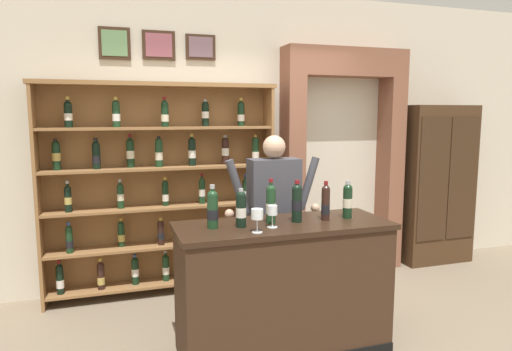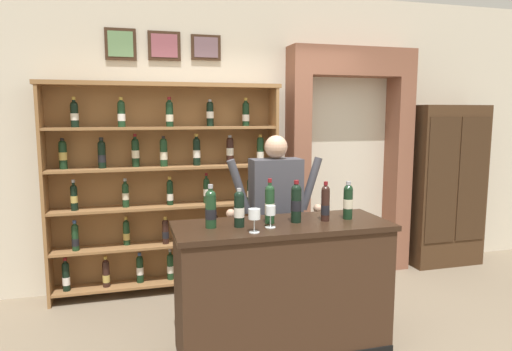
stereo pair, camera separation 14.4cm
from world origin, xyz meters
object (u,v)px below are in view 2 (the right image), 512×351
wine_shelf (166,184)px  wine_glass_center (254,215)px  tasting_bottle_bianco (211,208)px  wine_glass_right (270,212)px  tasting_counter (282,288)px  tasting_bottle_rosso (270,203)px  tasting_bottle_brunello (239,208)px  side_cabinet (446,186)px  shopkeeper (276,206)px  tasting_bottle_prosecco (348,201)px  tasting_bottle_vin_santo (296,202)px  tasting_bottle_chianti (325,203)px

wine_shelf → wine_glass_center: wine_shelf is taller
tasting_bottle_bianco → wine_glass_right: 0.43m
tasting_counter → wine_glass_center: bearing=-144.1°
tasting_bottle_rosso → tasting_bottle_bianco: bearing=-178.5°
tasting_bottle_brunello → wine_glass_center: size_ratio=1.69×
side_cabinet → wine_shelf: bearing=179.5°
shopkeeper → tasting_bottle_prosecco: (0.39, -0.59, 0.14)m
tasting_bottle_prosecco → wine_glass_center: size_ratio=1.77×
wine_shelf → wine_glass_right: wine_shelf is taller
wine_glass_right → wine_glass_center: wine_glass_center is taller
tasting_bottle_rosso → side_cabinet: bearing=27.9°
tasting_bottle_vin_santo → tasting_bottle_chianti: size_ratio=1.06×
tasting_counter → tasting_bottle_rosso: tasting_bottle_rosso is taller
tasting_bottle_brunello → wine_glass_right: tasting_bottle_brunello is taller
tasting_counter → tasting_bottle_rosso: (-0.09, 0.03, 0.65)m
tasting_bottle_rosso → wine_glass_right: tasting_bottle_rosso is taller
wine_shelf → tasting_bottle_chianti: 1.82m
shopkeeper → wine_glass_right: (-0.26, -0.69, 0.11)m
tasting_counter → tasting_bottle_chianti: size_ratio=5.35×
side_cabinet → tasting_bottle_brunello: 3.24m
wine_shelf → tasting_bottle_vin_santo: size_ratio=7.26×
tasting_bottle_brunello → tasting_bottle_chianti: (0.67, 0.01, -0.00)m
tasting_counter → tasting_bottle_brunello: 0.72m
wine_shelf → tasting_bottle_chianti: bearing=-54.0°
tasting_bottle_bianco → wine_glass_right: bearing=-15.3°
tasting_counter → tasting_bottle_prosecco: tasting_bottle_prosecco is taller
shopkeeper → wine_glass_right: 0.74m
tasting_bottle_rosso → tasting_bottle_prosecco: size_ratio=1.14×
tasting_bottle_chianti → wine_glass_right: (-0.46, -0.09, -0.02)m
tasting_bottle_bianco → tasting_bottle_rosso: bearing=1.5°
side_cabinet → shopkeeper: 2.56m
tasting_bottle_chianti → wine_glass_right: size_ratio=1.88×
wine_glass_right → side_cabinet: bearing=29.7°
side_cabinet → tasting_bottle_vin_santo: 2.84m
tasting_bottle_bianco → tasting_bottle_chianti: (0.87, -0.02, -0.01)m
side_cabinet → tasting_bottle_bianco: 3.41m
tasting_bottle_vin_santo → wine_glass_center: 0.43m
tasting_bottle_prosecco → wine_glass_right: tasting_bottle_prosecco is taller
tasting_bottle_rosso → wine_glass_center: 0.29m
tasting_bottle_vin_santo → tasting_bottle_brunello: bearing=-177.3°
tasting_counter → side_cabinet: bearing=29.3°
tasting_bottle_bianco → tasting_bottle_vin_santo: (0.64, -0.01, 0.01)m
tasting_bottle_brunello → wine_glass_right: (0.21, -0.08, -0.02)m
side_cabinet → tasting_bottle_chianti: side_cabinet is taller
tasting_counter → wine_glass_center: size_ratio=9.71×
wine_glass_center → wine_glass_right: bearing=34.7°
tasting_bottle_bianco → tasting_bottle_chianti: size_ratio=1.04×
wine_shelf → tasting_bottle_bianco: (0.20, -1.45, 0.03)m
tasting_bottle_rosso → tasting_counter: bearing=-17.6°
side_cabinet → tasting_bottle_vin_santo: size_ratio=5.99×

